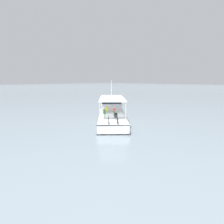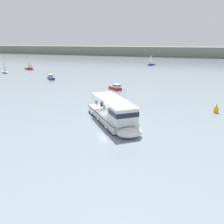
# 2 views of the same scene
# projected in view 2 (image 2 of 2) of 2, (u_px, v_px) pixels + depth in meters

# --- Properties ---
(ground_plane) EXTENTS (400.00, 400.00, 0.00)m
(ground_plane) POSITION_uv_depth(u_px,v_px,m) (108.00, 121.00, 32.27)
(ground_plane) COLOR gray
(distant_shoreline) EXTENTS (400.00, 28.00, 6.85)m
(distant_shoreline) POSITION_uv_depth(u_px,v_px,m) (197.00, 52.00, 170.00)
(distant_shoreline) COLOR slate
(distant_shoreline) RESTS_ON ground
(ferry_main) EXTENTS (10.97, 11.37, 5.32)m
(ferry_main) POSITION_uv_depth(u_px,v_px,m) (115.00, 117.00, 30.54)
(ferry_main) COLOR silver
(ferry_main) RESTS_ON ground
(motorboat_near_starboard) EXTENTS (3.61, 3.29, 1.26)m
(motorboat_near_starboard) POSITION_uv_depth(u_px,v_px,m) (51.00, 77.00, 68.12)
(motorboat_near_starboard) COLOR navy
(motorboat_near_starboard) RESTS_ON ground
(sailboat_far_right) EXTENTS (4.36, 4.41, 5.40)m
(sailboat_far_right) POSITION_uv_depth(u_px,v_px,m) (151.00, 64.00, 109.29)
(sailboat_far_right) COLOR navy
(sailboat_far_right) RESTS_ON ground
(sailboat_outer_anchorage) EXTENTS (4.83, 1.49, 5.40)m
(sailboat_outer_anchorage) POSITION_uv_depth(u_px,v_px,m) (29.00, 68.00, 92.92)
(sailboat_outer_anchorage) COLOR maroon
(sailboat_outer_anchorage) RESTS_ON ground
(motorboat_near_port) EXTENTS (3.70, 3.12, 1.26)m
(motorboat_near_port) POSITION_uv_depth(u_px,v_px,m) (116.00, 87.00, 53.10)
(motorboat_near_port) COLOR maroon
(motorboat_near_port) RESTS_ON ground
(sailboat_horizon_west) EXTENTS (4.96, 3.18, 5.40)m
(sailboat_horizon_west) POSITION_uv_depth(u_px,v_px,m) (5.00, 71.00, 82.13)
(sailboat_horizon_west) COLOR white
(sailboat_horizon_west) RESTS_ON ground
(channel_buoy) EXTENTS (0.70, 0.70, 1.40)m
(channel_buoy) POSITION_uv_depth(u_px,v_px,m) (216.00, 109.00, 35.91)
(channel_buoy) COLOR gold
(channel_buoy) RESTS_ON ground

